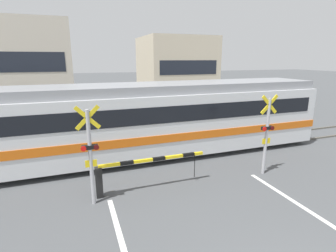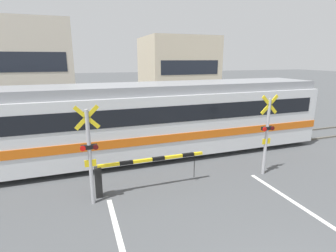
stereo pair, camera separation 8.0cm
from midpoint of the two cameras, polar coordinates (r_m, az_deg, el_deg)
rail_track_near at (r=11.05m, az=-1.26°, el=-7.14°), size 50.00×0.10×0.08m
rail_track_far at (r=12.33m, az=-3.42°, el=-4.82°), size 50.00×0.10×0.08m
commuter_train at (r=10.73m, az=-20.63°, el=0.36°), size 21.81×2.72×3.10m
crossing_barrier_near at (r=8.34m, az=-8.70°, el=-9.46°), size 3.56×0.20×1.05m
crossing_barrier_far at (r=14.98m, az=0.69°, el=1.50°), size 3.56×0.20×1.05m
crossing_signal_left at (r=7.62m, az=-16.87°, el=-5.38°), size 0.68×0.15×2.91m
crossing_signal_right at (r=9.89m, az=20.48°, el=-1.15°), size 0.68×0.15×2.91m
pedestrian at (r=15.89m, az=-12.31°, el=2.50°), size 0.38×0.22×1.59m
building_left_of_street at (r=24.60m, az=-27.30°, el=11.53°), size 5.98×6.32×7.04m
building_right_of_street at (r=26.29m, az=1.58°, el=12.16°), size 6.41×6.32×6.10m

